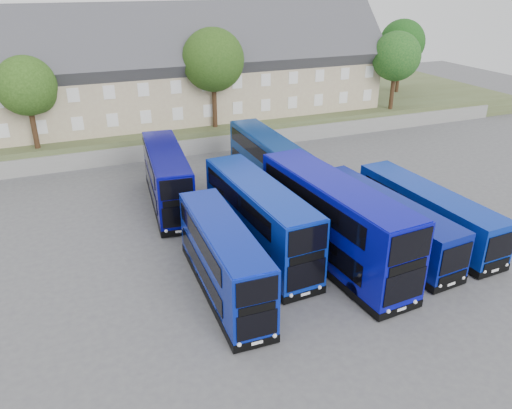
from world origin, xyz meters
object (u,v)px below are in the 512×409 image
object	(u,v)px
dd_front_left	(224,261)
tree_east	(397,58)
coach_east_a	(382,222)
tree_mid	(214,62)
dd_front_mid	(259,220)
tree_west	(28,88)
tree_far	(402,44)

from	to	relation	value
dd_front_left	tree_east	distance (m)	36.46
coach_east_a	tree_mid	distance (m)	23.81
dd_front_mid	coach_east_a	world-z (taller)	dd_front_mid
tree_mid	tree_east	bearing A→B (deg)	-1.43
coach_east_a	tree_mid	xyz separation A→B (m)	(-3.32, 22.65, 6.52)
dd_front_mid	tree_west	distance (m)	23.97
tree_far	coach_east_a	bearing A→B (deg)	-127.88
dd_front_left	coach_east_a	size ratio (longest dim) A/B	0.84
dd_front_left	tree_far	size ratio (longest dim) A/B	1.14
tree_west	tree_east	world-z (taller)	tree_east
dd_front_mid	coach_east_a	xyz separation A→B (m)	(7.42, -1.92, -0.62)
coach_east_a	tree_east	size ratio (longest dim) A/B	1.43
tree_far	dd_front_mid	bearing A→B (deg)	-137.86
dd_front_left	tree_far	distance (m)	45.55
coach_east_a	tree_far	xyz separation A→B (m)	(22.68, 29.15, 6.18)
dd_front_mid	tree_far	size ratio (longest dim) A/B	1.29
tree_west	coach_east_a	bearing A→B (deg)	-48.91
dd_front_left	coach_east_a	xyz separation A→B (m)	(10.74, 1.24, -0.37)
dd_front_left	tree_mid	distance (m)	25.77
tree_west	tree_mid	bearing A→B (deg)	1.79
dd_front_left	dd_front_mid	xyz separation A→B (m)	(3.32, 3.17, 0.25)
dd_front_left	tree_west	distance (m)	25.44
dd_front_mid	tree_west	world-z (taller)	tree_west
tree_mid	tree_far	bearing A→B (deg)	14.04
dd_front_left	tree_west	world-z (taller)	tree_west
dd_front_mid	tree_far	xyz separation A→B (m)	(30.10, 27.23, 5.56)
dd_front_left	tree_mid	world-z (taller)	tree_mid
dd_front_left	tree_mid	size ratio (longest dim) A/B	1.08
tree_mid	tree_east	size ratio (longest dim) A/B	1.12
dd_front_left	tree_east	bearing A→B (deg)	41.87
tree_mid	tree_east	xyz separation A→B (m)	(20.00, -0.50, -0.68)
dd_front_mid	tree_east	xyz separation A→B (m)	(24.10, 20.23, 5.22)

